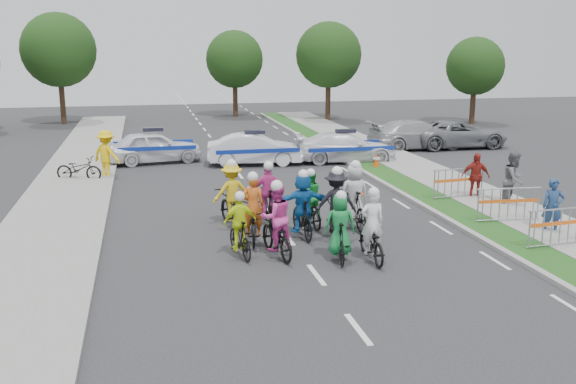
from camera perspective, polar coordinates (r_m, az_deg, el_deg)
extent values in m
plane|color=#28282B|center=(15.09, 2.53, -7.38)|extent=(90.00, 90.00, 0.00)
cube|color=gray|center=(21.28, 12.30, -1.44)|extent=(0.20, 60.00, 0.12)
cube|color=#1C4516|center=(21.58, 13.98, -1.34)|extent=(1.20, 60.00, 0.11)
cube|color=gray|center=(22.43, 18.10, -1.03)|extent=(2.40, 60.00, 0.13)
cube|color=gray|center=(19.53, -20.35, -3.24)|extent=(3.00, 60.00, 0.13)
imported|color=black|center=(16.07, 7.38, -4.37)|extent=(0.73, 1.87, 0.97)
imported|color=white|center=(15.89, 7.50, -2.69)|extent=(0.61, 0.41, 1.61)
sphere|color=white|center=(15.66, 7.64, -0.07)|extent=(0.28, 0.28, 0.28)
imported|color=black|center=(15.97, 4.57, -4.30)|extent=(0.75, 1.77, 1.03)
imported|color=#17833B|center=(15.80, 4.65, -2.83)|extent=(0.82, 0.61, 1.54)
sphere|color=white|center=(15.58, 4.75, -0.35)|extent=(0.27, 0.27, 0.27)
imported|color=black|center=(16.24, -1.06, -3.97)|extent=(0.99, 2.04, 1.03)
imported|color=#E13EA2|center=(16.05, -1.03, -2.24)|extent=(0.93, 0.77, 1.71)
sphere|color=white|center=(15.81, -1.01, 0.55)|extent=(0.30, 0.30, 0.30)
imported|color=black|center=(16.25, -4.29, -4.08)|extent=(0.73, 1.69, 0.98)
imported|color=#E3FF1A|center=(16.08, -4.29, -2.68)|extent=(0.91, 0.50, 1.47)
sphere|color=white|center=(15.87, -4.31, -0.38)|extent=(0.26, 0.26, 0.26)
imported|color=black|center=(17.73, 4.21, -2.49)|extent=(0.96, 2.09, 1.06)
imported|color=black|center=(17.55, 4.29, -0.86)|extent=(1.21, 0.80, 1.76)
sphere|color=white|center=(17.32, 4.38, 1.80)|extent=(0.31, 0.31, 0.31)
imported|color=black|center=(17.83, 1.27, -2.29)|extent=(0.59, 1.86, 1.11)
imported|color=blue|center=(17.67, 1.31, -0.90)|extent=(1.56, 0.55, 1.66)
sphere|color=white|center=(17.45, 1.37, 1.55)|extent=(0.29, 0.29, 0.29)
imported|color=black|center=(17.46, -3.15, -2.81)|extent=(0.95, 2.00, 1.01)
imported|color=#D75D1A|center=(17.28, -3.15, -1.20)|extent=(0.67, 0.49, 1.68)
sphere|color=white|center=(17.05, -3.15, 1.34)|extent=(0.29, 0.29, 0.29)
imported|color=black|center=(18.74, 5.84, -1.50)|extent=(0.64, 1.96, 1.16)
imported|color=silver|center=(18.59, 5.92, -0.13)|extent=(0.88, 0.60, 1.75)
sphere|color=white|center=(18.37, 6.03, 2.37)|extent=(0.30, 0.30, 0.30)
imported|color=black|center=(18.93, 1.93, -1.71)|extent=(0.77, 1.76, 0.90)
imported|color=green|center=(18.77, 1.98, -0.33)|extent=(0.78, 0.64, 1.50)
sphere|color=white|center=(18.58, 2.04, 1.70)|extent=(0.26, 0.26, 0.26)
imported|color=black|center=(19.12, -1.77, -1.24)|extent=(0.58, 1.85, 1.10)
imported|color=#E13EA4|center=(18.97, -1.75, 0.05)|extent=(0.98, 0.43, 1.65)
sphere|color=white|center=(18.76, -1.74, 2.33)|extent=(0.29, 0.29, 0.29)
imported|color=black|center=(19.00, -5.01, -1.48)|extent=(1.08, 2.08, 1.04)
imported|color=yellow|center=(18.83, -5.02, 0.03)|extent=(1.23, 0.86, 1.73)
sphere|color=white|center=(18.61, -5.05, 2.47)|extent=(0.30, 0.30, 0.30)
imported|color=white|center=(29.71, -11.83, 3.94)|extent=(4.47, 2.40, 1.45)
imported|color=white|center=(28.65, -2.98, 3.81)|extent=(4.34, 1.94, 1.38)
imported|color=white|center=(29.42, 5.12, 3.97)|extent=(4.82, 2.44, 1.34)
imported|color=#A8A8AC|center=(33.66, 11.38, 5.02)|extent=(5.16, 2.24, 1.48)
imported|color=slate|center=(34.59, 14.86, 5.01)|extent=(5.13, 2.39, 1.42)
imported|color=navy|center=(19.45, 22.48, -1.23)|extent=(0.69, 0.59, 1.61)
imported|color=#56555A|center=(22.34, 19.43, 1.07)|extent=(1.14, 1.09, 1.84)
imported|color=maroon|center=(22.95, 16.32, 1.33)|extent=(1.04, 0.65, 1.64)
imported|color=yellow|center=(26.68, -15.84, 3.24)|extent=(1.41, 1.34, 1.93)
cube|color=#F24C0C|center=(23.16, 6.18, -0.15)|extent=(0.40, 0.40, 0.03)
cone|color=#F24C0C|center=(23.09, 6.20, 0.66)|extent=(0.36, 0.36, 0.70)
cylinder|color=silver|center=(23.07, 6.21, 0.90)|extent=(0.29, 0.29, 0.08)
cube|color=#F24C0C|center=(27.99, 7.82, 2.08)|extent=(0.40, 0.40, 0.03)
cone|color=#F24C0C|center=(27.93, 7.85, 2.76)|extent=(0.36, 0.36, 0.70)
cylinder|color=silver|center=(27.91, 7.85, 2.96)|extent=(0.29, 0.29, 0.08)
imported|color=black|center=(26.51, -18.10, 1.97)|extent=(1.94, 1.22, 0.96)
cylinder|color=#382619|center=(45.61, 3.57, 8.39)|extent=(0.36, 0.36, 3.25)
sphere|color=black|center=(45.47, 3.63, 12.07)|extent=(4.55, 4.55, 4.55)
cylinder|color=#382619|center=(45.38, 16.10, 7.58)|extent=(0.36, 0.36, 2.75)
sphere|color=black|center=(45.24, 16.30, 10.70)|extent=(3.85, 3.85, 3.85)
cylinder|color=#382619|center=(46.07, -19.44, 7.89)|extent=(0.36, 0.36, 3.50)
sphere|color=black|center=(45.94, -19.74, 11.80)|extent=(4.90, 4.90, 4.90)
cylinder|color=#382619|center=(48.26, -4.71, 8.48)|extent=(0.36, 0.36, 3.00)
sphere|color=black|center=(48.13, -4.77, 11.68)|extent=(4.20, 4.20, 4.20)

